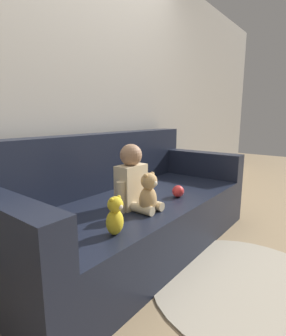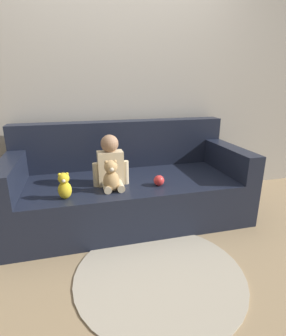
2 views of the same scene
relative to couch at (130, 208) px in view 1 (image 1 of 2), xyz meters
name	(u,v)px [view 1 (image 1 of 2)]	position (x,y,z in m)	size (l,w,h in m)	color
ground_plane	(136,246)	(0.00, -0.06, -0.30)	(12.00, 12.00, 0.00)	#9E8460
wall_back	(84,84)	(0.00, 0.49, 1.00)	(8.00, 0.05, 2.60)	#ADA89E
couch	(130,208)	(0.00, 0.00, 0.00)	(2.17, 0.95, 0.89)	black
person_baby	(133,181)	(-0.19, -0.19, 0.29)	(0.31, 0.30, 0.44)	beige
teddy_bear_brown	(148,193)	(-0.21, -0.34, 0.24)	(0.13, 0.12, 0.27)	tan
plush_toy_side	(115,216)	(-0.57, -0.40, 0.21)	(0.10, 0.10, 0.21)	yellow
toy_ball	(178,191)	(0.21, -0.32, 0.15)	(0.09, 0.09, 0.09)	red
floor_rug	(245,285)	(0.03, -0.92, -0.30)	(1.17, 1.17, 0.01)	#B2A893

